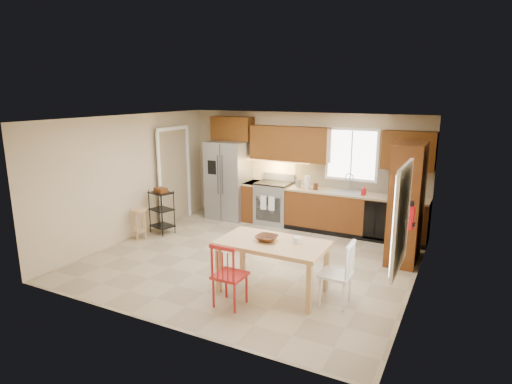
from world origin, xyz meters
The scene contains 33 objects.
floor centered at (0.00, 0.00, 0.00)m, with size 5.50×5.50×0.00m, color tan.
ceiling centered at (0.00, 0.00, 2.50)m, with size 5.50×5.00×0.02m, color silver.
wall_back centered at (0.00, 2.50, 1.25)m, with size 5.50×0.02×2.50m, color #CCB793.
wall_front centered at (0.00, -2.50, 1.25)m, with size 5.50×0.02×2.50m, color #CCB793.
wall_left centered at (-2.75, 0.00, 1.25)m, with size 0.02×5.00×2.50m, color #CCB793.
wall_right centered at (2.75, 0.00, 1.25)m, with size 0.02×5.00×2.50m, color #CCB793.
refrigerator centered at (-1.70, 2.12, 0.91)m, with size 0.92×0.75×1.82m, color gray.
range_stove centered at (-0.55, 2.19, 0.46)m, with size 0.76×0.63×0.92m, color gray.
base_cabinet_narrow centered at (-1.10, 2.20, 0.45)m, with size 0.30×0.60×0.90m, color #5D3311.
base_cabinet_run centered at (1.29, 2.20, 0.45)m, with size 2.92×0.60×0.90m, color #5D3311.
dishwasher centered at (1.85, 1.91, 0.45)m, with size 0.60×0.02×0.78m, color black.
backsplash centered at (1.29, 2.48, 1.18)m, with size 2.92×0.03×0.55m, color beige.
upper_over_fridge centered at (-1.70, 2.33, 2.10)m, with size 1.00×0.35×0.55m, color #5D310F.
upper_left_block centered at (-0.25, 2.33, 1.83)m, with size 1.80×0.35×0.75m, color #5D310F.
upper_right_block centered at (2.25, 2.33, 1.83)m, with size 1.00×0.35×0.75m, color #5D310F.
window_back centered at (1.10, 2.48, 1.65)m, with size 1.12×0.04×1.12m, color white.
sink centered at (1.10, 2.20, 0.86)m, with size 0.62×0.46×0.16m, color gray.
undercab_glow centered at (-0.55, 2.30, 1.43)m, with size 1.60×0.30×0.01m, color #FFBF66.
soap_bottle centered at (1.48, 2.10, 1.00)m, with size 0.09×0.09×0.19m, color red.
paper_towel centered at (0.25, 2.15, 1.04)m, with size 0.12×0.12×0.28m, color silver.
canister_steel centered at (0.05, 2.15, 0.99)m, with size 0.11×0.11×0.18m, color gray.
canister_wood centered at (0.45, 2.12, 0.97)m, with size 0.10×0.10×0.14m, color #522B15.
pantry centered at (2.43, 1.20, 1.05)m, with size 0.50×0.95×2.10m, color #5D3311.
fire_extinguisher centered at (2.63, 0.15, 1.10)m, with size 0.12×0.12×0.36m, color red.
window_right centered at (2.68, -1.15, 1.45)m, with size 0.04×1.02×1.32m, color white.
doorway centered at (-2.67, 1.30, 1.05)m, with size 0.04×0.95×2.10m, color #8C7A59.
dining_table centered at (0.88, -0.97, 0.39)m, with size 1.59×0.89×0.77m, color tan, non-canonical shape.
chair_red centered at (0.53, -1.62, 0.47)m, with size 0.44×0.44×0.93m, color #A21B18, non-canonical shape.
chair_white centered at (1.83, -0.92, 0.47)m, with size 0.44×0.44×0.93m, color silver, non-canonical shape.
table_bowl centered at (0.78, -0.97, 0.78)m, with size 0.32×0.32×0.08m, color #522B15.
table_jar centered at (1.23, -0.87, 0.81)m, with size 0.12×0.12×0.14m, color silver.
bar_stool centered at (-2.50, -0.07, 0.32)m, with size 0.31×0.31×0.64m, color tan, non-canonical shape.
utility_cart centered at (-2.37, 0.47, 0.46)m, with size 0.46×0.36×0.93m, color black, non-canonical shape.
Camera 1 is at (3.37, -6.36, 2.93)m, focal length 30.00 mm.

